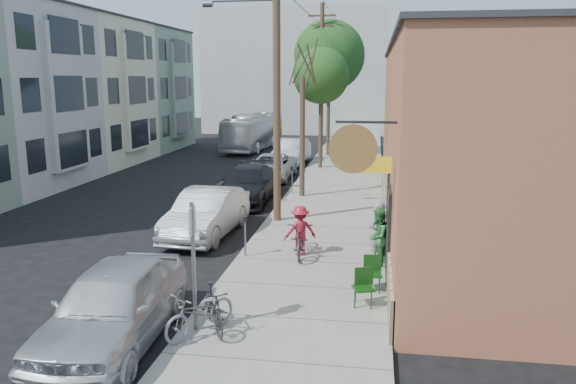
# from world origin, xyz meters

# --- Properties ---
(ground) EXTENTS (120.00, 120.00, 0.00)m
(ground) POSITION_xyz_m (0.00, 0.00, 0.00)
(ground) COLOR black
(sidewalk) EXTENTS (4.50, 58.00, 0.15)m
(sidewalk) POSITION_xyz_m (4.25, 11.00, 0.07)
(sidewalk) COLOR gray
(sidewalk) RESTS_ON ground
(cafe_building) EXTENTS (6.60, 20.20, 6.61)m
(cafe_building) POSITION_xyz_m (8.99, 4.99, 3.30)
(cafe_building) COLOR #9F593B
(cafe_building) RESTS_ON ground
(apartment_row) EXTENTS (6.30, 32.00, 9.00)m
(apartment_row) POSITION_xyz_m (-11.85, 14.00, 4.50)
(apartment_row) COLOR gray
(apartment_row) RESTS_ON ground
(end_cap_building) EXTENTS (18.00, 8.00, 12.00)m
(end_cap_building) POSITION_xyz_m (-2.00, 42.00, 6.00)
(end_cap_building) COLOR #B8B8B2
(end_cap_building) RESTS_ON ground
(sign_post) EXTENTS (0.07, 0.45, 2.80)m
(sign_post) POSITION_xyz_m (2.35, -4.90, 1.83)
(sign_post) COLOR slate
(sign_post) RESTS_ON sidewalk
(parking_meter_near) EXTENTS (0.14, 0.14, 1.24)m
(parking_meter_near) POSITION_xyz_m (2.25, 0.22, 0.98)
(parking_meter_near) COLOR slate
(parking_meter_near) RESTS_ON sidewalk
(parking_meter_far) EXTENTS (0.14, 0.14, 1.24)m
(parking_meter_far) POSITION_xyz_m (2.25, 9.87, 0.98)
(parking_meter_far) COLOR slate
(parking_meter_far) RESTS_ON sidewalk
(utility_pole_near) EXTENTS (3.57, 0.28, 10.00)m
(utility_pole_near) POSITION_xyz_m (2.39, 4.69, 5.41)
(utility_pole_near) COLOR #503A28
(utility_pole_near) RESTS_ON sidewalk
(utility_pole_far) EXTENTS (1.80, 0.28, 10.00)m
(utility_pole_far) POSITION_xyz_m (2.45, 21.62, 5.34)
(utility_pole_far) COLOR #503A28
(utility_pole_far) RESTS_ON sidewalk
(tree_bare) EXTENTS (0.24, 0.24, 5.31)m
(tree_bare) POSITION_xyz_m (2.80, 9.28, 2.80)
(tree_bare) COLOR #44392C
(tree_bare) RESTS_ON sidewalk
(tree_leafy_mid) EXTENTS (3.29, 3.29, 7.07)m
(tree_leafy_mid) POSITION_xyz_m (2.80, 17.66, 5.55)
(tree_leafy_mid) COLOR #44392C
(tree_leafy_mid) RESTS_ON sidewalk
(tree_leafy_far) EXTENTS (4.80, 4.80, 9.16)m
(tree_leafy_far) POSITION_xyz_m (2.80, 23.20, 6.90)
(tree_leafy_far) COLOR #44392C
(tree_leafy_far) RESTS_ON sidewalk
(patio_chair_a) EXTENTS (0.56, 0.56, 0.88)m
(patio_chair_a) POSITION_xyz_m (6.06, -2.04, 0.59)
(patio_chair_a) COLOR #103A10
(patio_chair_a) RESTS_ON sidewalk
(patio_chair_b) EXTENTS (0.64, 0.64, 0.88)m
(patio_chair_b) POSITION_xyz_m (5.87, -3.03, 0.59)
(patio_chair_b) COLOR #103A10
(patio_chair_b) RESTS_ON sidewalk
(patron_grey) EXTENTS (0.64, 0.77, 1.80)m
(patron_grey) POSITION_xyz_m (6.15, 0.33, 1.05)
(patron_grey) COLOR gray
(patron_grey) RESTS_ON sidewalk
(patron_green) EXTENTS (0.91, 1.00, 1.68)m
(patron_green) POSITION_xyz_m (6.20, -0.05, 0.99)
(patron_green) COLOR #327E39
(patron_green) RESTS_ON sidewalk
(cyclist) EXTENTS (1.13, 0.92, 1.53)m
(cyclist) POSITION_xyz_m (3.87, 0.59, 0.91)
(cyclist) COLOR maroon
(cyclist) RESTS_ON sidewalk
(cyclist_bike) EXTENTS (0.98, 2.20, 1.12)m
(cyclist_bike) POSITION_xyz_m (3.87, 0.59, 0.71)
(cyclist_bike) COLOR black
(cyclist_bike) RESTS_ON sidewalk
(parked_bike_a) EXTENTS (1.19, 1.66, 0.98)m
(parked_bike_a) POSITION_xyz_m (2.73, -4.84, 0.64)
(parked_bike_a) COLOR black
(parked_bike_a) RESTS_ON sidewalk
(parked_bike_b) EXTENTS (1.51, 1.88, 0.96)m
(parked_bike_b) POSITION_xyz_m (2.52, -5.09, 0.63)
(parked_bike_b) COLOR slate
(parked_bike_b) RESTS_ON sidewalk
(car_0) EXTENTS (2.26, 5.10, 1.71)m
(car_0) POSITION_xyz_m (0.80, -5.50, 0.85)
(car_0) COLOR #B9BEC2
(car_0) RESTS_ON ground
(car_1) EXTENTS (2.01, 5.04, 1.63)m
(car_1) POSITION_xyz_m (0.30, 2.66, 0.82)
(car_1) COLOR silver
(car_1) RESTS_ON ground
(car_2) EXTENTS (2.21, 5.41, 1.57)m
(car_2) POSITION_xyz_m (0.49, 8.34, 0.78)
(car_2) COLOR black
(car_2) RESTS_ON ground
(car_3) EXTENTS (2.33, 4.94, 1.36)m
(car_3) POSITION_xyz_m (0.46, 13.99, 0.68)
(car_3) COLOR #B9BDC2
(car_3) RESTS_ON ground
(car_4) EXTENTS (1.97, 5.01, 1.62)m
(car_4) POSITION_xyz_m (0.80, 19.42, 0.81)
(car_4) COLOR #B8B9C1
(car_4) RESTS_ON ground
(bus) EXTENTS (2.94, 9.90, 2.72)m
(bus) POSITION_xyz_m (-3.29, 26.75, 1.36)
(bus) COLOR silver
(bus) RESTS_ON ground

